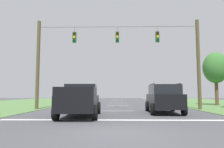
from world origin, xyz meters
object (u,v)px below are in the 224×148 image
pickup_truck (80,100)px  suv_black (164,98)px  distant_car_crossing_white (161,98)px  overhead_signal_span (117,60)px  tree_roadside_right (216,68)px

pickup_truck → suv_black: 6.02m
suv_black → distant_car_crossing_white: suv_black is taller
overhead_signal_span → pickup_truck: 7.09m
overhead_signal_span → suv_black: (3.27, -3.45, -3.26)m
suv_black → tree_roadside_right: bearing=50.6°
suv_black → tree_roadside_right: tree_roadside_right is taller
pickup_truck → tree_roadside_right: bearing=42.2°
pickup_truck → tree_roadside_right: tree_roadside_right is taller
pickup_truck → suv_black: (5.53, 2.37, 0.09)m
overhead_signal_span → suv_black: size_ratio=2.99×
suv_black → distant_car_crossing_white: size_ratio=1.12×
overhead_signal_span → distant_car_crossing_white: (6.05, 10.99, -3.54)m
pickup_truck → distant_car_crossing_white: pickup_truck is taller
overhead_signal_span → distant_car_crossing_white: size_ratio=3.33×
overhead_signal_span → tree_roadside_right: size_ratio=2.31×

